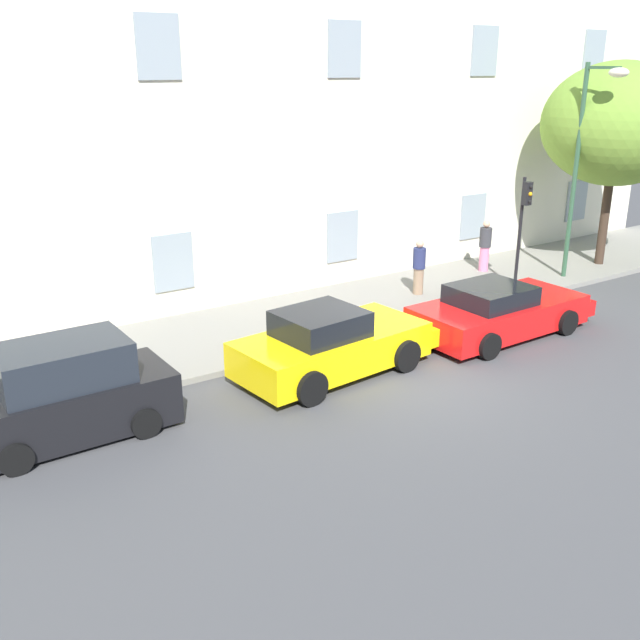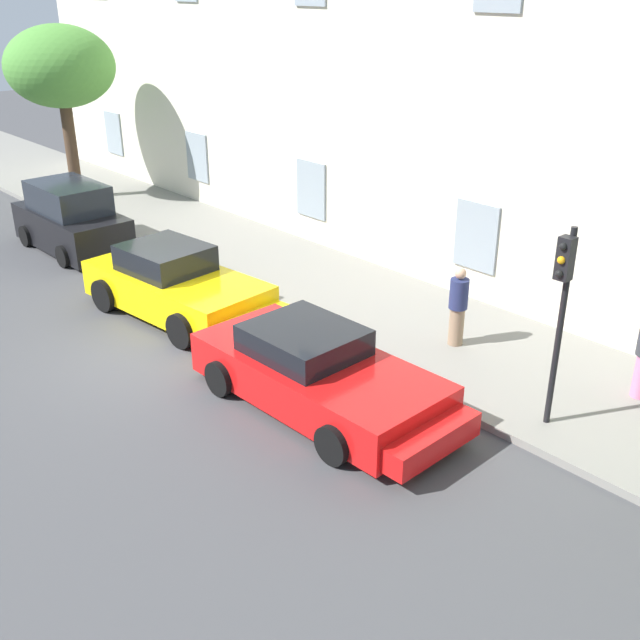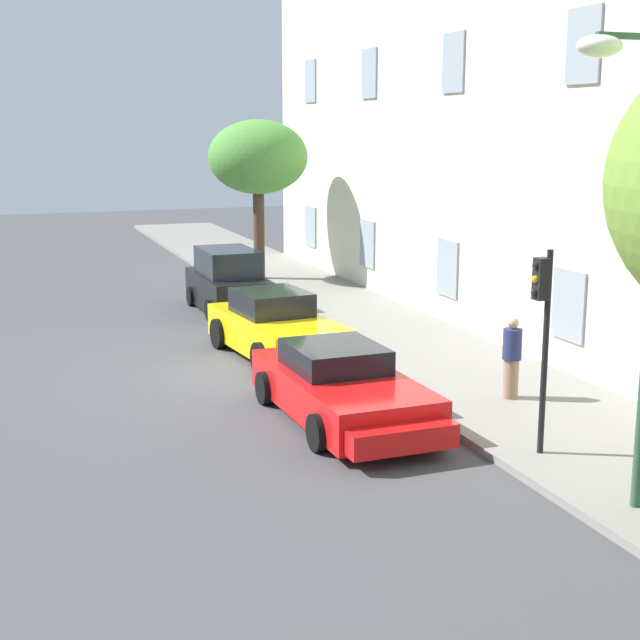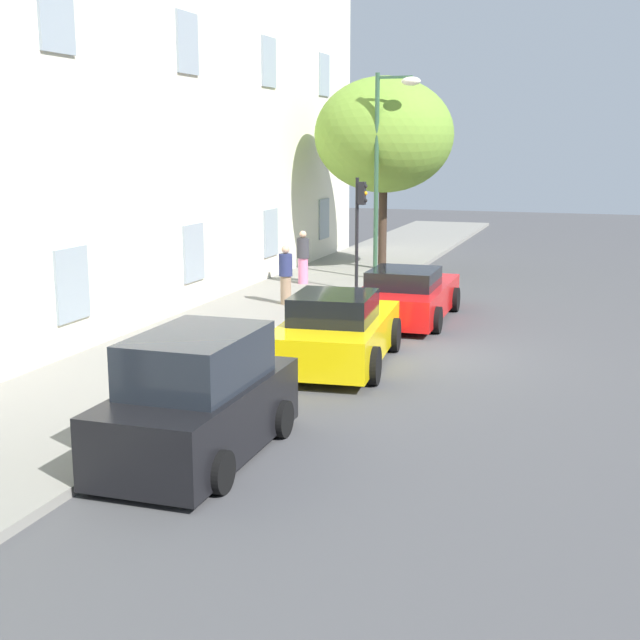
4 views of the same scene
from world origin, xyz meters
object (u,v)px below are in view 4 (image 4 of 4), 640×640
Objects in this scene: sportscar_red_lead at (339,331)px; traffic_light at (360,214)px; pedestrian_strolling at (303,257)px; pedestrian_admiring at (286,275)px; sportscar_yellow_flank at (408,296)px; street_lamp at (389,141)px; tree_midblock at (384,135)px; hatchback_parked at (199,402)px.

traffic_light is (7.84, 1.83, 1.74)m from sportscar_red_lead.
pedestrian_admiring is at bearing -167.88° from pedestrian_strolling.
sportscar_yellow_flank is 6.77m from street_lamp.
pedestrian_strolling is at bearing 24.26° from sportscar_red_lead.
traffic_light reaches higher than pedestrian_admiring.
sportscar_yellow_flank is 0.78× the size of tree_midblock.
street_lamp reaches higher than sportscar_red_lead.
hatchback_parked reaches higher than sportscar_yellow_flank.
tree_midblock reaches higher than sportscar_red_lead.
tree_midblock is at bearing -6.04° from pedestrian_admiring.
traffic_light is at bearing 36.21° from sportscar_yellow_flank.
sportscar_yellow_flank is at bearing -130.70° from pedestrian_strolling.
street_lamp is (5.21, 1.87, 3.90)m from sportscar_yellow_flank.
traffic_light is at bearing -23.99° from pedestrian_admiring.
traffic_light is at bearing -174.04° from tree_midblock.
pedestrian_admiring is 3.50m from pedestrian_strolling.
tree_midblock is at bearing 10.54° from sportscar_red_lead.
traffic_light is at bearing 6.52° from hatchback_parked.
sportscar_red_lead reaches higher than sportscar_yellow_flank.
hatchback_parked is 16.38m from street_lamp.
hatchback_parked is (-5.79, 0.27, 0.16)m from sportscar_red_lead.
sportscar_red_lead is at bearing -166.87° from traffic_light.
traffic_light is at bearing -107.39° from pedestrian_strolling.
sportscar_yellow_flank is at bearing -3.13° from hatchback_parked.
pedestrian_admiring is at bearing 156.01° from traffic_light.
pedestrian_strolling is at bearing 13.95° from hatchback_parked.
tree_midblock reaches higher than traffic_light.
pedestrian_strolling reaches higher than pedestrian_admiring.
pedestrian_strolling reaches higher than sportscar_yellow_flank.
street_lamp is (-2.25, -0.75, -0.19)m from tree_midblock.
sportscar_red_lead is 10.93m from street_lamp.
hatchback_parked is (-10.71, 0.59, 0.23)m from sportscar_yellow_flank.
hatchback_parked is at bearing -165.47° from pedestrian_admiring.
pedestrian_strolling is (14.26, 3.54, 0.16)m from hatchback_parked.
sportscar_yellow_flank is 3.41m from pedestrian_admiring.
pedestrian_admiring is (-2.80, 1.25, -1.45)m from traffic_light.
street_lamp is at bearing -6.91° from traffic_light.
pedestrian_strolling is at bearing 72.61° from traffic_light.
hatchback_parked is 0.59× the size of street_lamp.
sportscar_red_lead is 13.21m from tree_midblock.
sportscar_yellow_flank is at bearing -92.10° from pedestrian_admiring.
tree_midblock is at bearing -21.16° from pedestrian_strolling.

